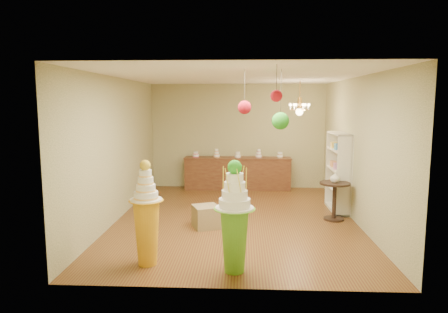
{
  "coord_description": "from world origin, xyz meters",
  "views": [
    {
      "loc": [
        0.15,
        -8.31,
        2.48
      ],
      "look_at": [
        -0.25,
        0.0,
        1.35
      ],
      "focal_mm": 32.0,
      "sensor_mm": 36.0,
      "label": 1
    }
  ],
  "objects_px": {
    "pedestal_green": "(234,225)",
    "pedestal_orange": "(147,223)",
    "sideboard": "(238,173)",
    "round_table": "(334,196)"
  },
  "relations": [
    {
      "from": "sideboard",
      "to": "round_table",
      "type": "distance_m",
      "value": 3.61
    },
    {
      "from": "pedestal_green",
      "to": "pedestal_orange",
      "type": "bearing_deg",
      "value": 171.2
    },
    {
      "from": "sideboard",
      "to": "round_table",
      "type": "relative_size",
      "value": 3.75
    },
    {
      "from": "sideboard",
      "to": "round_table",
      "type": "bearing_deg",
      "value": -54.64
    },
    {
      "from": "pedestal_orange",
      "to": "pedestal_green",
      "type": "bearing_deg",
      "value": -8.8
    },
    {
      "from": "pedestal_green",
      "to": "pedestal_orange",
      "type": "distance_m",
      "value": 1.36
    },
    {
      "from": "pedestal_green",
      "to": "sideboard",
      "type": "relative_size",
      "value": 0.55
    },
    {
      "from": "pedestal_orange",
      "to": "sideboard",
      "type": "distance_m",
      "value": 5.62
    },
    {
      "from": "pedestal_orange",
      "to": "sideboard",
      "type": "relative_size",
      "value": 0.53
    },
    {
      "from": "pedestal_orange",
      "to": "round_table",
      "type": "bearing_deg",
      "value": 36.49
    }
  ]
}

